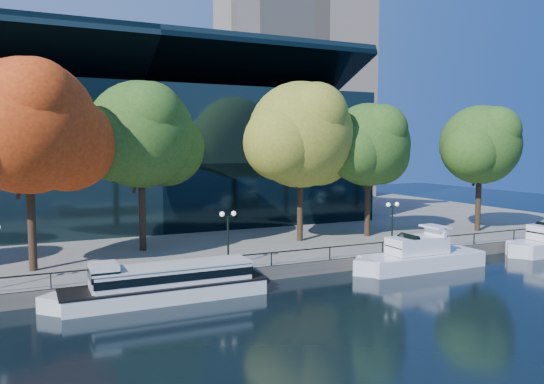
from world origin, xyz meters
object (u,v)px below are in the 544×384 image
cruiser_near (418,256)px  tree_4 (370,147)px  tree_1 (31,129)px  tour_boat (161,283)px  lamp_1 (228,226)px  tree_5 (482,146)px  tree_3 (303,137)px  tree_2 (143,137)px  lamp_2 (392,215)px

cruiser_near → tree_4: size_ratio=0.90×
tree_1 → tour_boat: bearing=-46.9°
tree_4 → lamp_1: (-17.04, -6.49, -5.74)m
tree_5 → tree_3: bearing=172.2°
tree_3 → lamp_1: size_ratio=3.63×
tree_1 → tree_5: tree_1 is taller
cruiser_near → tree_2: size_ratio=0.83×
tree_1 → tree_3: (22.68, 2.57, -0.34)m
lamp_1 → tree_4: bearing=20.9°
tree_3 → tree_1: bearing=-173.5°
cruiser_near → tree_5: bearing=27.7°
lamp_2 → cruiser_near: bearing=-91.1°
tree_4 → tree_5: bearing=-10.2°
cruiser_near → lamp_2: size_ratio=2.90×
cruiser_near → lamp_2: (0.06, 3.37, 2.93)m
tree_2 → lamp_1: size_ratio=3.51×
tour_boat → lamp_1: size_ratio=3.49×
lamp_1 → lamp_2: bearing=0.0°
tree_5 → lamp_2: 16.15m
lamp_2 → lamp_1: bearing=180.0°
cruiser_near → tree_5: 18.58m
tree_1 → lamp_1: 15.21m
tour_boat → tree_4: 26.19m
tree_2 → tree_3: 14.28m
tour_boat → tree_5: size_ratio=1.09×
tree_2 → tree_1: bearing=-154.7°
tree_5 → tree_2: bearing=173.1°
tree_1 → cruiser_near: bearing=-15.7°
cruiser_near → lamp_1: 15.41m
lamp_1 → lamp_2: size_ratio=1.00×
tour_boat → tree_5: (35.00, 7.50, 8.59)m
tree_3 → lamp_2: bearing=-54.5°
tree_4 → lamp_2: 8.94m
tree_4 → tree_5: size_ratio=1.00×
tree_5 → lamp_1: (-29.29, -4.28, -5.75)m
cruiser_near → tour_boat: bearing=179.6°
lamp_1 → lamp_2: 14.81m
tree_1 → lamp_2: (27.62, -4.36, -6.95)m
cruiser_near → lamp_1: lamp_1 is taller
cruiser_near → lamp_1: size_ratio=2.90×
tour_boat → tree_1: 14.28m
tree_5 → lamp_2: tree_5 is taller
tree_1 → tree_2: 9.38m
tree_5 → lamp_1: 30.15m
tree_1 → tree_5: bearing=-0.1°
tree_3 → tree_4: bearing=-3.5°
tree_4 → lamp_2: (-2.23, -6.49, -5.74)m
lamp_1 → tree_1: bearing=161.2°
tour_boat → tree_3: size_ratio=0.96×
tree_5 → lamp_2: (-14.48, -4.28, -5.75)m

